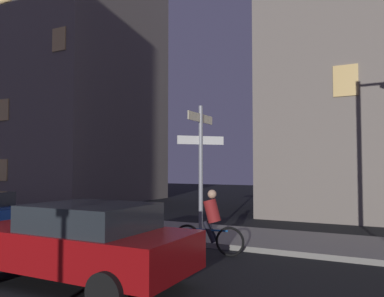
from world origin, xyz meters
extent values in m
cube|color=gray|center=(0.00, 7.41, 0.07)|extent=(40.00, 3.06, 0.14)
cylinder|color=gray|center=(1.06, 6.24, 2.03)|extent=(0.12, 0.12, 3.78)
cube|color=beige|center=(1.06, 6.24, 3.57)|extent=(0.03, 1.55, 0.24)
cube|color=white|center=(1.06, 6.24, 2.93)|extent=(1.01, 1.01, 0.24)
cylinder|color=black|center=(-4.80, 5.04, 0.32)|extent=(0.65, 0.25, 0.64)
cube|color=maroon|center=(0.60, 1.91, 0.69)|extent=(4.41, 1.90, 0.67)
cube|color=#23282D|center=(0.90, 1.91, 1.26)|extent=(2.11, 1.74, 0.47)
cylinder|color=black|center=(-0.86, 2.84, 0.32)|extent=(0.64, 0.22, 0.64)
cylinder|color=black|center=(2.06, 0.98, 0.32)|extent=(0.64, 0.22, 0.64)
cylinder|color=black|center=(2.05, 2.85, 0.32)|extent=(0.64, 0.22, 0.64)
sphere|color=#F9EFCC|center=(-1.62, 2.54, 0.69)|extent=(0.16, 0.16, 0.16)
torus|color=black|center=(1.24, 5.09, 0.36)|extent=(0.72, 0.15, 0.72)
torus|color=black|center=(2.33, 5.22, 0.36)|extent=(0.72, 0.15, 0.72)
cylinder|color=#1959A5|center=(1.79, 5.15, 0.61)|extent=(1.00, 0.17, 0.04)
cylinder|color=maroon|center=(1.89, 5.17, 1.08)|extent=(0.49, 0.37, 0.61)
sphere|color=tan|center=(1.89, 5.17, 1.50)|extent=(0.22, 0.22, 0.22)
cylinder|color=black|center=(1.85, 5.07, 0.58)|extent=(0.35, 0.16, 0.55)
cylinder|color=black|center=(1.83, 5.25, 0.58)|extent=(0.35, 0.16, 0.55)
cube|color=slate|center=(-13.27, 15.11, 9.89)|extent=(10.47, 9.17, 19.78)
cube|color=#F2C672|center=(-13.27, 10.50, 2.00)|extent=(0.90, 0.06, 1.20)
cube|color=#F2C672|center=(-13.27, 10.50, 5.36)|extent=(0.90, 0.06, 1.20)
cube|color=#F2C672|center=(-9.08, 10.50, 8.71)|extent=(0.90, 0.06, 1.20)
cube|color=#F2C672|center=(4.43, 11.91, 5.46)|extent=(0.90, 0.06, 1.20)
camera|label=1|loc=(5.78, -3.52, 2.18)|focal=35.71mm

